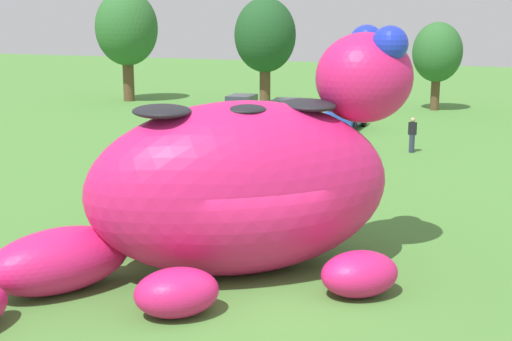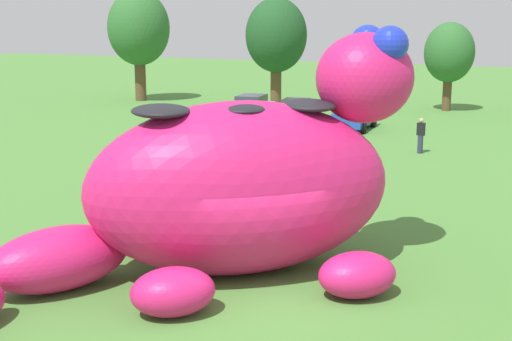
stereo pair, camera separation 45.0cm
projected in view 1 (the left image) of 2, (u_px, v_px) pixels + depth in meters
name	position (u px, v px, depth m)	size (l,w,h in m)	color
ground_plane	(269.00, 301.00, 16.69)	(160.00, 160.00, 0.00)	#4C8438
giant_inflatable_creature	(241.00, 185.00, 18.16)	(9.62, 11.14, 6.32)	#E01E6B
car_silver	(242.00, 109.00, 43.65)	(2.23, 4.24, 1.72)	#B7BABF
car_orange	(287.00, 114.00, 41.60)	(2.47, 4.34, 1.72)	orange
car_blue	(345.00, 114.00, 41.21)	(2.03, 4.15, 1.72)	#2347B7
tree_far_left	(127.00, 29.00, 53.52)	(4.69, 4.69, 8.33)	brown
tree_left	(265.00, 36.00, 49.99)	(4.34, 4.34, 7.70)	brown
tree_mid_left	(437.00, 53.00, 48.71)	(3.40, 3.40, 6.03)	brown
spectator_mid_field	(319.00, 142.00, 32.35)	(0.38, 0.26, 1.71)	#2D334C
spectator_by_cars	(412.00, 135.00, 34.29)	(0.38, 0.26, 1.71)	#2D334C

